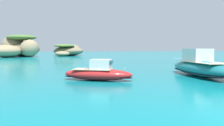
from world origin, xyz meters
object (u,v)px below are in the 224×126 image
islet_large (18,48)px  motorboat_red (98,73)px  motorboat_teal (199,67)px  islet_small (68,51)px

islet_large → motorboat_red: islet_large is taller
islet_large → motorboat_red: (13.45, -65.86, -2.62)m
motorboat_red → motorboat_teal: motorboat_teal is taller
islet_large → motorboat_red: size_ratio=2.84×
islet_small → motorboat_teal: islet_small is taller
motorboat_red → motorboat_teal: (11.80, -0.85, 0.35)m
islet_small → motorboat_teal: 71.42m
islet_small → motorboat_red: (-5.97, -70.32, -1.48)m
islet_small → motorboat_teal: (5.84, -71.17, -1.13)m
islet_small → islet_large: bearing=-167.1°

